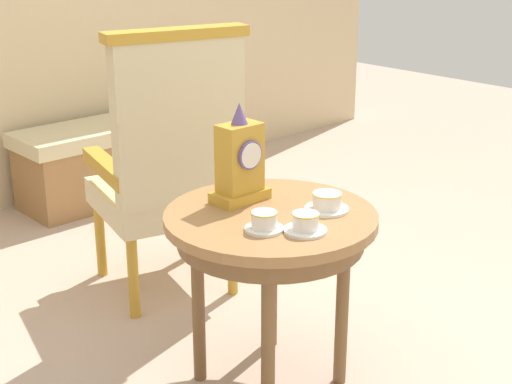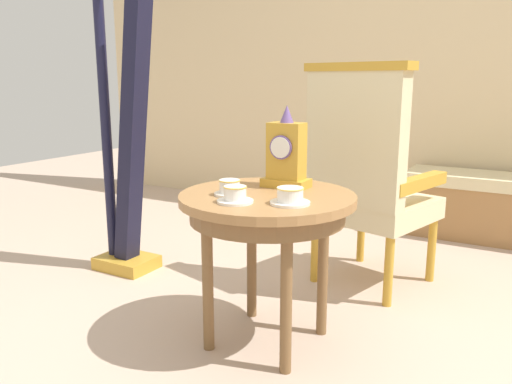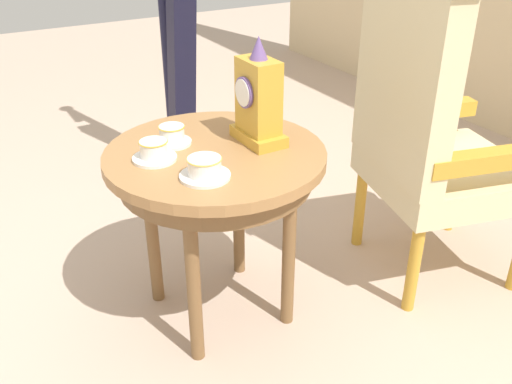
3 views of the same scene
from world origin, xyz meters
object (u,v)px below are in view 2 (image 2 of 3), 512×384
at_px(window_bench, 489,207).
at_px(harp, 125,144).
at_px(teacup_left, 230,188).
at_px(armchair, 366,175).
at_px(teacup_right, 235,195).
at_px(teacup_center, 290,196).
at_px(side_table, 267,213).
at_px(mantel_clock, 286,155).

bearing_deg(window_bench, harp, -136.02).
height_order(teacup_left, harp, harp).
height_order(armchair, harp, harp).
bearing_deg(teacup_right, teacup_center, 23.32).
bearing_deg(window_bench, side_table, -107.70).
bearing_deg(harp, side_table, -17.67).
relative_size(mantel_clock, harp, 0.19).
relative_size(mantel_clock, window_bench, 0.31).
xyz_separation_m(mantel_clock, window_bench, (0.63, 1.82, -0.54)).
relative_size(teacup_left, teacup_right, 0.90).
relative_size(teacup_left, teacup_center, 0.83).
height_order(teacup_right, window_bench, teacup_right).
xyz_separation_m(teacup_right, window_bench, (0.66, 2.16, -0.43)).
distance_m(harp, window_bench, 2.41).
bearing_deg(mantel_clock, teacup_left, -116.13).
xyz_separation_m(harp, window_bench, (1.69, 1.63, -0.50)).
height_order(teacup_center, harp, harp).
relative_size(harp, window_bench, 1.65).
height_order(mantel_clock, window_bench, mantel_clock).
bearing_deg(window_bench, teacup_center, -102.99).
bearing_deg(armchair, side_table, -101.67).
bearing_deg(window_bench, mantel_clock, -108.95).
height_order(armchair, window_bench, armchair).
xyz_separation_m(teacup_left, armchair, (0.27, 0.85, -0.06)).
bearing_deg(window_bench, armchair, -111.24).
xyz_separation_m(teacup_left, teacup_right, (0.08, -0.09, -0.00)).
relative_size(teacup_left, mantel_clock, 0.36).
bearing_deg(armchair, teacup_center, -90.38).
relative_size(side_table, teacup_right, 5.21).
xyz_separation_m(armchair, harp, (-1.22, -0.41, 0.13)).
height_order(side_table, teacup_left, teacup_left).
relative_size(teacup_left, harp, 0.07).
bearing_deg(teacup_center, side_table, 144.57).
distance_m(teacup_right, window_bench, 2.30).
height_order(side_table, armchair, armchair).
distance_m(teacup_left, armchair, 0.89).
distance_m(teacup_left, window_bench, 2.24).
bearing_deg(mantel_clock, teacup_center, -60.65).
distance_m(teacup_left, mantel_clock, 0.29).
bearing_deg(teacup_left, teacup_right, -48.22).
distance_m(side_table, mantel_clock, 0.26).
bearing_deg(teacup_right, harp, 153.06).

